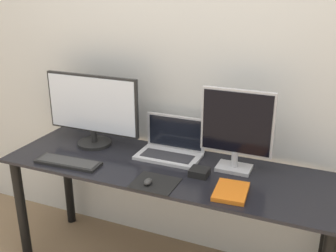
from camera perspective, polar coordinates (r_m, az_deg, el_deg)
name	(u,v)px	position (r m, az deg, el deg)	size (l,w,h in m)	color
wall_back	(190,62)	(2.35, 3.20, 9.26)	(7.00, 0.05, 2.50)	silver
desk	(166,187)	(2.26, -0.28, -8.92)	(1.87, 0.59, 0.73)	black
monitor_left	(92,109)	(2.45, -10.93, 2.43)	(0.62, 0.21, 0.45)	black
monitor_right	(237,128)	(2.10, 9.92, -0.29)	(0.39, 0.13, 0.45)	#B2B2B7
laptop	(171,146)	(2.32, 0.48, -2.95)	(0.37, 0.22, 0.23)	silver
keyboard	(68,162)	(2.30, -14.29, -5.13)	(0.39, 0.14, 0.02)	black
mousepad	(155,183)	(2.03, -1.90, -8.29)	(0.23, 0.20, 0.00)	black
mouse	(148,182)	(2.01, -2.94, -8.07)	(0.04, 0.06, 0.03)	#333333
book	(231,191)	(1.96, 9.13, -9.36)	(0.17, 0.22, 0.02)	orange
power_brick	(199,172)	(2.11, 4.56, -6.69)	(0.10, 0.09, 0.04)	black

